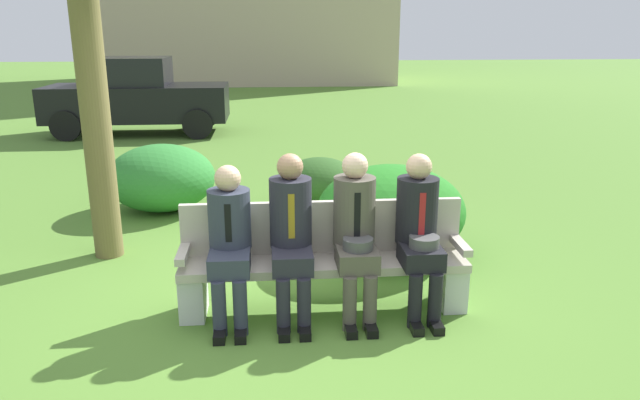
% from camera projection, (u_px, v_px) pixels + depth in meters
% --- Properties ---
extents(ground_plane, '(80.00, 80.00, 0.00)m').
position_uv_depth(ground_plane, '(290.00, 306.00, 5.07)').
color(ground_plane, '#527F2E').
extents(park_bench, '(2.36, 0.44, 0.90)m').
position_uv_depth(park_bench, '(324.00, 259.00, 4.95)').
color(park_bench, '#B7AD9E').
rests_on(park_bench, ground).
extents(seated_man_leftmost, '(0.34, 0.72, 1.26)m').
position_uv_depth(seated_man_leftmost, '(229.00, 236.00, 4.69)').
color(seated_man_leftmost, '#2D3342').
rests_on(seated_man_leftmost, ground).
extents(seated_man_centerleft, '(0.34, 0.72, 1.34)m').
position_uv_depth(seated_man_centerleft, '(291.00, 229.00, 4.72)').
color(seated_man_centerleft, '#23232D').
rests_on(seated_man_centerleft, ground).
extents(seated_man_centerright, '(0.34, 0.72, 1.34)m').
position_uv_depth(seated_man_centerright, '(356.00, 228.00, 4.76)').
color(seated_man_centerright, '#4C473D').
rests_on(seated_man_centerright, ground).
extents(seated_man_rightmost, '(0.34, 0.72, 1.32)m').
position_uv_depth(seated_man_rightmost, '(419.00, 228.00, 4.80)').
color(seated_man_rightmost, black).
rests_on(seated_man_rightmost, ground).
extents(shrub_near_bench, '(1.38, 1.26, 0.86)m').
position_uv_depth(shrub_near_bench, '(161.00, 178.00, 7.67)').
color(shrub_near_bench, '#2E7E31').
rests_on(shrub_near_bench, ground).
extents(shrub_mid_lawn, '(1.03, 0.94, 0.64)m').
position_uv_depth(shrub_mid_lawn, '(319.00, 182.00, 7.90)').
color(shrub_mid_lawn, '#2C5520').
rests_on(shrub_mid_lawn, ground).
extents(shrub_far_lawn, '(1.53, 1.40, 0.95)m').
position_uv_depth(shrub_far_lawn, '(391.00, 212.00, 6.09)').
color(shrub_far_lawn, '#23711F').
rests_on(shrub_far_lawn, ground).
extents(parked_car_near, '(3.91, 1.72, 1.68)m').
position_uv_depth(parked_car_near, '(136.00, 96.00, 13.12)').
color(parked_car_near, black).
rests_on(parked_car_near, ground).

